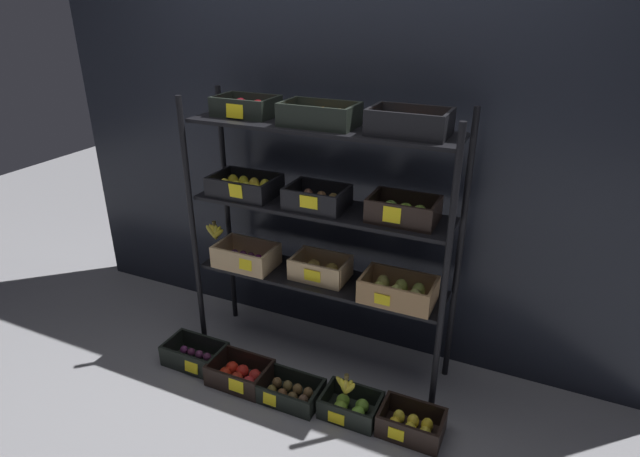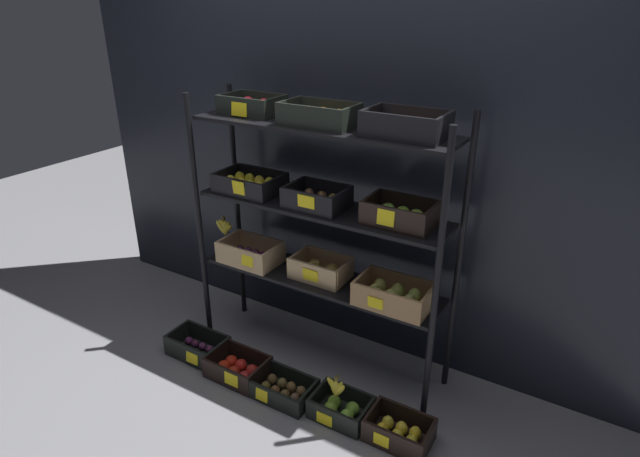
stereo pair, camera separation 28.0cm
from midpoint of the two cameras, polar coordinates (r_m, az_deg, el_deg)
ground_plane at (r=3.24m, az=2.54°, el=-14.03°), size 10.00×10.00×0.00m
storefront_wall at (r=2.97m, az=6.51°, el=10.19°), size 3.84×0.12×2.59m
display_rack at (r=2.74m, az=3.04°, el=2.36°), size 1.57×0.38×1.54m
crate_ground_plum at (r=3.29m, az=-10.80°, el=-12.81°), size 0.35×0.22×0.13m
crate_ground_apple_red at (r=3.10m, az=-6.38°, el=-15.11°), size 0.34×0.24×0.13m
crate_ground_kiwi at (r=2.96m, az=-1.24°, el=-17.32°), size 0.34×0.23×0.11m
crate_ground_apple_green at (r=2.86m, az=5.29°, el=-19.19°), size 0.30×0.22×0.12m
crate_ground_lemon at (r=2.78m, az=11.72°, el=-21.09°), size 0.31×0.21×0.13m
banana_bunch_loose at (r=2.78m, az=4.81°, el=-17.12°), size 0.13×0.05×0.13m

